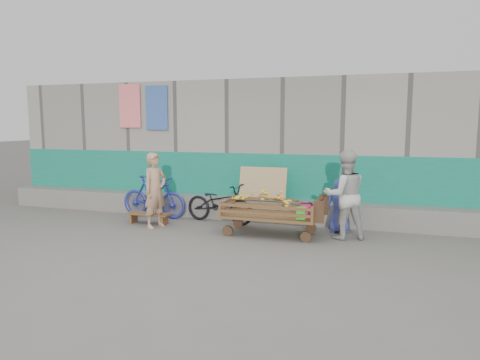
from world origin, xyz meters
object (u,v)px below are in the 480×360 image
(woman, at_px, (345,195))
(child, at_px, (340,206))
(banana_cart, at_px, (268,206))
(bicycle_dark, at_px, (219,203))
(bicycle_blue, at_px, (154,197))
(vendor_man, at_px, (155,190))
(bench, at_px, (149,216))

(woman, relative_size, child, 1.53)
(banana_cart, relative_size, child, 1.83)
(child, height_order, bicycle_dark, child)
(woman, height_order, bicycle_blue, woman)
(banana_cart, distance_m, vendor_man, 2.27)
(vendor_man, distance_m, child, 3.57)
(woman, distance_m, bicycle_dark, 2.61)
(bicycle_dark, bearing_deg, vendor_man, 136.82)
(bench, distance_m, child, 3.83)
(bench, xyz_separation_m, vendor_man, (0.29, -0.22, 0.58))
(woman, relative_size, bicycle_dark, 1.01)
(vendor_man, bearing_deg, bicycle_blue, 50.21)
(banana_cart, xyz_separation_m, bench, (-2.55, 0.10, -0.38))
(child, bearing_deg, vendor_man, 10.23)
(bench, bearing_deg, child, 6.74)
(bicycle_dark, height_order, bicycle_blue, bicycle_blue)
(vendor_man, height_order, bicycle_dark, vendor_man)
(banana_cart, xyz_separation_m, woman, (1.35, 0.16, 0.24))
(vendor_man, distance_m, bicycle_dark, 1.34)
(bench, bearing_deg, bicycle_blue, 108.55)
(banana_cart, relative_size, vendor_man, 1.27)
(bench, bearing_deg, vendor_man, -37.52)
(banana_cart, relative_size, bicycle_dark, 1.20)
(child, bearing_deg, bicycle_blue, -2.31)
(bench, xyz_separation_m, woman, (3.90, 0.05, 0.62))
(banana_cart, distance_m, child, 1.36)
(child, distance_m, bicycle_blue, 3.98)
(vendor_man, distance_m, woman, 3.62)
(bicycle_dark, bearing_deg, woman, -88.85)
(bicycle_blue, bearing_deg, child, -88.65)
(child, distance_m, bicycle_dark, 2.43)
(banana_cart, xyz_separation_m, bicycle_dark, (-1.19, 0.63, -0.13))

